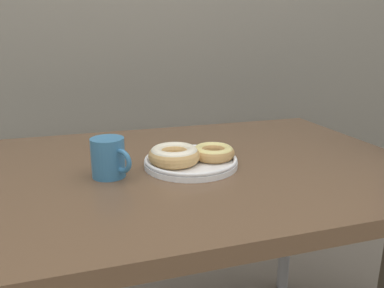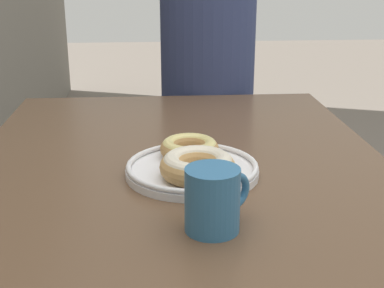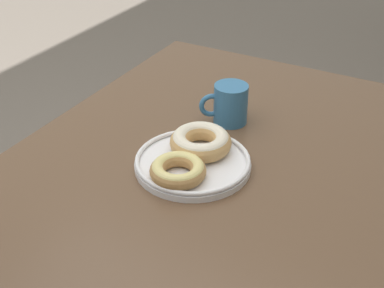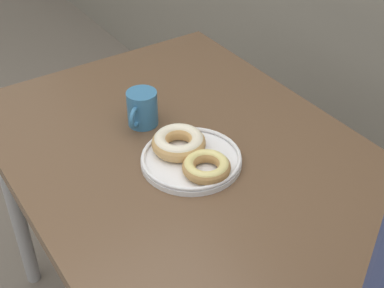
# 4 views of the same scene
# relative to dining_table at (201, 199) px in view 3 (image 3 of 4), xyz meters

# --- Properties ---
(dining_table) EXTENTS (1.22, 0.83, 0.77)m
(dining_table) POSITION_rel_dining_table_xyz_m (0.00, 0.00, 0.00)
(dining_table) COLOR brown
(dining_table) RESTS_ON ground_plane
(donut_plate) EXTENTS (0.26, 0.25, 0.06)m
(donut_plate) POSITION_rel_dining_table_xyz_m (-0.00, -0.02, 0.10)
(donut_plate) COLOR white
(donut_plate) RESTS_ON dining_table
(coffee_mug) EXTENTS (0.09, 0.11, 0.10)m
(coffee_mug) POSITION_rel_dining_table_xyz_m (-0.21, -0.04, 0.13)
(coffee_mug) COLOR teal
(coffee_mug) RESTS_ON dining_table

